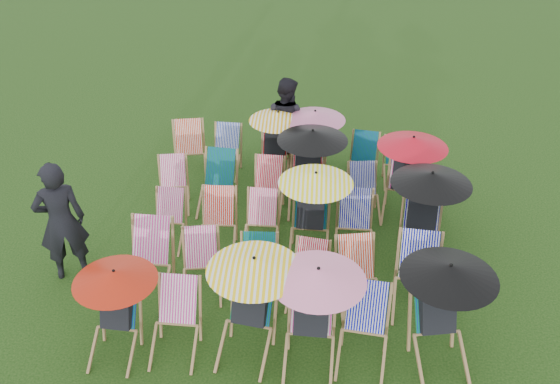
# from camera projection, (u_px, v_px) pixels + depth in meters

# --- Properties ---
(ground) EXTENTS (100.00, 100.00, 0.00)m
(ground) POSITION_uv_depth(u_px,v_px,m) (285.00, 250.00, 10.10)
(ground) COLOR black
(ground) RESTS_ON ground
(deckchair_0) EXTENTS (1.07, 1.12, 1.26)m
(deckchair_0) POSITION_uv_depth(u_px,v_px,m) (114.00, 312.00, 7.95)
(deckchair_0) COLOR olive
(deckchair_0) RESTS_ON ground
(deckchair_1) EXTENTS (0.65, 0.88, 0.93)m
(deckchair_1) POSITION_uv_depth(u_px,v_px,m) (175.00, 323.00, 8.06)
(deckchair_1) COLOR olive
(deckchair_1) RESTS_ON ground
(deckchair_2) EXTENTS (1.22, 1.30, 1.44)m
(deckchair_2) POSITION_uv_depth(u_px,v_px,m) (249.00, 305.00, 7.92)
(deckchair_2) COLOR olive
(deckchair_2) RESTS_ON ground
(deckchair_3) EXTENTS (1.20, 1.25, 1.42)m
(deckchair_3) POSITION_uv_depth(u_px,v_px,m) (312.00, 316.00, 7.77)
(deckchair_3) COLOR olive
(deckchair_3) RESTS_ON ground
(deckchair_4) EXTENTS (0.76, 0.97, 0.97)m
(deckchair_4) POSITION_uv_depth(u_px,v_px,m) (364.00, 331.00, 7.90)
(deckchair_4) COLOR olive
(deckchair_4) RESTS_ON ground
(deckchair_5) EXTENTS (1.21, 1.32, 1.44)m
(deckchair_5) POSITION_uv_depth(u_px,v_px,m) (442.00, 313.00, 7.80)
(deckchair_5) COLOR olive
(deckchair_5) RESTS_ON ground
(deckchair_6) EXTENTS (0.72, 0.98, 1.03)m
(deckchair_6) POSITION_uv_depth(u_px,v_px,m) (147.00, 262.00, 9.03)
(deckchair_6) COLOR olive
(deckchair_6) RESTS_ON ground
(deckchair_7) EXTENTS (0.71, 0.90, 0.89)m
(deckchair_7) POSITION_uv_depth(u_px,v_px,m) (201.00, 266.00, 9.06)
(deckchair_7) COLOR olive
(deckchair_7) RESTS_ON ground
(deckchair_8) EXTENTS (0.62, 0.85, 0.90)m
(deckchair_8) POSITION_uv_depth(u_px,v_px,m) (258.00, 274.00, 8.91)
(deckchair_8) COLOR olive
(deckchair_8) RESTS_ON ground
(deckchair_9) EXTENTS (0.67, 0.85, 0.84)m
(deckchair_9) POSITION_uv_depth(u_px,v_px,m) (308.00, 277.00, 8.91)
(deckchair_9) COLOR olive
(deckchair_9) RESTS_ON ground
(deckchair_10) EXTENTS (0.76, 0.96, 0.94)m
(deckchair_10) POSITION_uv_depth(u_px,v_px,m) (359.00, 278.00, 8.80)
(deckchair_10) COLOR olive
(deckchair_10) RESTS_ON ground
(deckchair_11) EXTENTS (0.77, 1.00, 1.02)m
(deckchair_11) POSITION_uv_depth(u_px,v_px,m) (418.00, 278.00, 8.74)
(deckchair_11) COLOR olive
(deckchair_11) RESTS_ON ground
(deckchair_12) EXTENTS (0.59, 0.79, 0.83)m
(deckchair_12) POSITION_uv_depth(u_px,v_px,m) (167.00, 221.00, 10.07)
(deckchair_12) COLOR olive
(deckchair_12) RESTS_ON ground
(deckchair_13) EXTENTS (0.63, 0.86, 0.92)m
(deckchair_13) POSITION_uv_depth(u_px,v_px,m) (218.00, 223.00, 9.94)
(deckchair_13) COLOR olive
(deckchair_13) RESTS_ON ground
(deckchair_14) EXTENTS (0.61, 0.82, 0.87)m
(deckchair_14) POSITION_uv_depth(u_px,v_px,m) (261.00, 223.00, 9.98)
(deckchair_14) COLOR olive
(deckchair_14) RESTS_ON ground
(deckchair_15) EXTENTS (1.17, 1.22, 1.38)m
(deckchair_15) POSITION_uv_depth(u_px,v_px,m) (311.00, 212.00, 9.73)
(deckchair_15) COLOR olive
(deckchair_15) RESTS_ON ground
(deckchair_16) EXTENTS (0.65, 0.89, 0.94)m
(deckchair_16) POSITION_uv_depth(u_px,v_px,m) (354.00, 227.00, 9.84)
(deckchair_16) COLOR olive
(deckchair_16) RESTS_ON ground
(deckchair_17) EXTENTS (1.23, 1.30, 1.46)m
(deckchair_17) POSITION_uv_depth(u_px,v_px,m) (424.00, 214.00, 9.60)
(deckchair_17) COLOR olive
(deckchair_17) RESTS_ON ground
(deckchair_18) EXTENTS (0.68, 0.85, 0.84)m
(deckchair_18) POSITION_uv_depth(u_px,v_px,m) (173.00, 185.00, 10.99)
(deckchair_18) COLOR olive
(deckchair_18) RESTS_ON ground
(deckchair_19) EXTENTS (0.73, 0.95, 0.97)m
(deckchair_19) POSITION_uv_depth(u_px,v_px,m) (217.00, 184.00, 10.89)
(deckchair_19) COLOR olive
(deckchair_19) RESTS_ON ground
(deckchair_20) EXTENTS (0.64, 0.85, 0.88)m
(deckchair_20) POSITION_uv_depth(u_px,v_px,m) (267.00, 188.00, 10.87)
(deckchair_20) COLOR olive
(deckchair_20) RESTS_ON ground
(deckchair_21) EXTENTS (1.22, 1.26, 1.44)m
(deckchair_21) POSITION_uv_depth(u_px,v_px,m) (309.00, 168.00, 10.80)
(deckchair_21) COLOR olive
(deckchair_21) RESTS_ON ground
(deckchair_22) EXTENTS (0.65, 0.84, 0.85)m
(deckchair_22) POSITION_uv_depth(u_px,v_px,m) (364.00, 193.00, 10.75)
(deckchair_22) COLOR olive
(deckchair_22) RESTS_ON ground
(deckchair_23) EXTENTS (1.19, 1.26, 1.41)m
(deckchair_23) POSITION_uv_depth(u_px,v_px,m) (406.00, 174.00, 10.67)
(deckchair_23) COLOR olive
(deckchair_23) RESTS_ON ground
(deckchair_24) EXTENTS (0.79, 1.00, 0.98)m
(deckchair_24) POSITION_uv_depth(u_px,v_px,m) (189.00, 152.00, 11.87)
(deckchair_24) COLOR olive
(deckchair_24) RESTS_ON ground
(deckchair_25) EXTENTS (0.63, 0.84, 0.88)m
(deckchair_25) POSITION_uv_depth(u_px,v_px,m) (225.00, 152.00, 11.96)
(deckchair_25) COLOR olive
(deckchair_25) RESTS_ON ground
(deckchair_26) EXTENTS (1.09, 1.13, 1.29)m
(deckchair_26) POSITION_uv_depth(u_px,v_px,m) (275.00, 144.00, 11.72)
(deckchair_26) COLOR olive
(deckchair_26) RESTS_ON ground
(deckchair_27) EXTENTS (1.13, 1.20, 1.34)m
(deckchair_27) POSITION_uv_depth(u_px,v_px,m) (311.00, 144.00, 11.67)
(deckchair_27) COLOR olive
(deckchair_27) RESTS_ON ground
(deckchair_28) EXTENTS (0.70, 0.88, 0.87)m
(deckchair_28) POSITION_uv_depth(u_px,v_px,m) (362.00, 160.00, 11.70)
(deckchair_28) COLOR olive
(deckchair_28) RESTS_ON ground
(deckchair_29) EXTENTS (0.55, 0.76, 0.81)m
(deckchair_29) POSITION_uv_depth(u_px,v_px,m) (398.00, 163.00, 11.68)
(deckchair_29) COLOR olive
(deckchair_29) RESTS_ON ground
(person_left) EXTENTS (0.85, 0.73, 1.96)m
(person_left) POSITION_uv_depth(u_px,v_px,m) (61.00, 221.00, 9.09)
(person_left) COLOR black
(person_left) RESTS_ON ground
(person_rear) EXTENTS (1.10, 1.03, 1.79)m
(person_rear) POSITION_uv_depth(u_px,v_px,m) (286.00, 121.00, 12.04)
(person_rear) COLOR black
(person_rear) RESTS_ON ground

